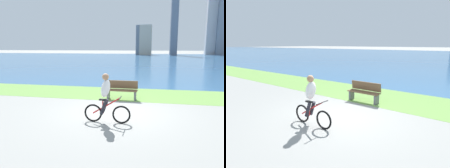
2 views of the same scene
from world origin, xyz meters
The scene contains 4 objects.
ground_plane centered at (0.00, 0.00, 0.00)m, with size 300.00×300.00×0.00m, color gray.
grass_strip_bayside centered at (0.00, 3.44, 0.00)m, with size 120.00×3.32×0.01m, color #6B9947.
cyclist_lead centered at (-0.21, -1.17, 0.83)m, with size 1.57×0.52×1.65m.
bench_near_path centered at (-0.21, 2.21, 0.45)m, with size 1.50×0.47×0.90m.
Camera 2 is at (4.08, -5.38, 2.61)m, focal length 31.23 mm.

